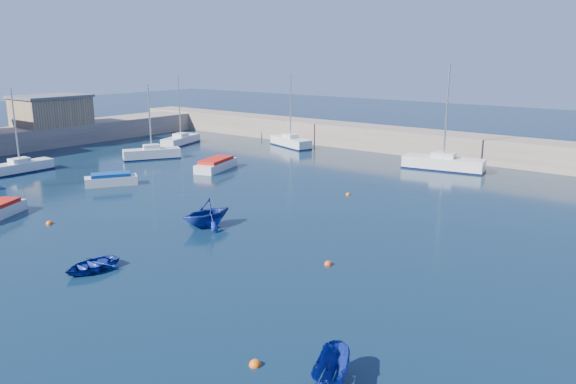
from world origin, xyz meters
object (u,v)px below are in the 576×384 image
Objects in this scene: motorboat_1 at (111,179)px; motorboat_2 at (216,164)px; sailboat_3 at (152,153)px; sailboat_2 at (20,167)px; sailboat_5 at (291,142)px; dinghy_left at (206,213)px; brick_shed_a at (51,111)px; dinghy_right at (332,373)px; sailboat_6 at (443,163)px; dinghy_center at (91,265)px; sailboat_4 at (181,140)px.

motorboat_1 is 10.59m from motorboat_2.
sailboat_3 is 1.77× the size of motorboat_1.
motorboat_1 is (11.30, 2.27, -0.06)m from sailboat_2.
dinghy_left is at bearing -132.45° from sailboat_5.
brick_shed_a is 60.90m from dinghy_right.
dinghy_right is at bearing -171.87° from sailboat_6.
dinghy_left is (12.69, -13.55, 0.42)m from motorboat_2.
sailboat_6 is at bearing 84.82° from dinghy_center.
sailboat_5 is 0.86× the size of sailboat_6.
sailboat_5 reaches higher than motorboat_1.
sailboat_2 is 44.71m from dinghy_right.
sailboat_2 reaches higher than motorboat_2.
dinghy_right reaches higher than motorboat_2.
motorboat_1 is at bearing -19.93° from brick_shed_a.
dinghy_right is at bearing 8.93° from motorboat_1.
dinghy_right reaches higher than motorboat_1.
sailboat_2 reaches higher than dinghy_center.
sailboat_5 reaches higher than motorboat_2.
sailboat_6 reaches higher than motorboat_1.
motorboat_2 is 18.57m from dinghy_left.
sailboat_2 is 40.93m from sailboat_6.
sailboat_3 is 0.79× the size of sailboat_6.
dinghy_center is at bearing -75.08° from dinghy_left.
sailboat_3 reaches higher than dinghy_right.
sailboat_6 is at bearing 84.99° from dinghy_right.
sailboat_3 is 0.92× the size of sailboat_5.
sailboat_2 reaches higher than brick_shed_a.
sailboat_5 is (11.91, 7.02, 0.06)m from sailboat_4.
sailboat_6 is (31.39, 26.26, 0.12)m from sailboat_2.
sailboat_6 is at bearing 57.49° from sailboat_3.
motorboat_2 is at bearing 2.95° from brick_shed_a.
dinghy_center is (-4.10, -36.45, -0.37)m from sailboat_6.
motorboat_2 is at bearing 31.71° from sailboat_3.
brick_shed_a is at bearing 99.26° from sailboat_6.
sailboat_6 reaches higher than sailboat_4.
sailboat_3 is at bearing -77.35° from sailboat_4.
sailboat_3 is 0.94× the size of sailboat_4.
brick_shed_a is at bearing -168.04° from motorboat_1.
sailboat_3 reaches higher than motorboat_2.
sailboat_3 is at bearing 175.69° from sailboat_5.
sailboat_3 is 30.48m from sailboat_6.
sailboat_3 is at bearing 69.03° from sailboat_2.
dinghy_center is (28.01, -31.06, -0.25)m from sailboat_4.
brick_shed_a is 41.67m from dinghy_left.
sailboat_3 is at bearing 126.25° from dinghy_right.
brick_shed_a is 27.31m from motorboat_2.
sailboat_2 reaches higher than dinghy_left.
dinghy_right is (31.97, -13.54, 0.09)m from motorboat_1.
sailboat_2 is 2.71× the size of dinghy_center.
dinghy_left is (15.29, -28.87, 0.33)m from sailboat_5.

